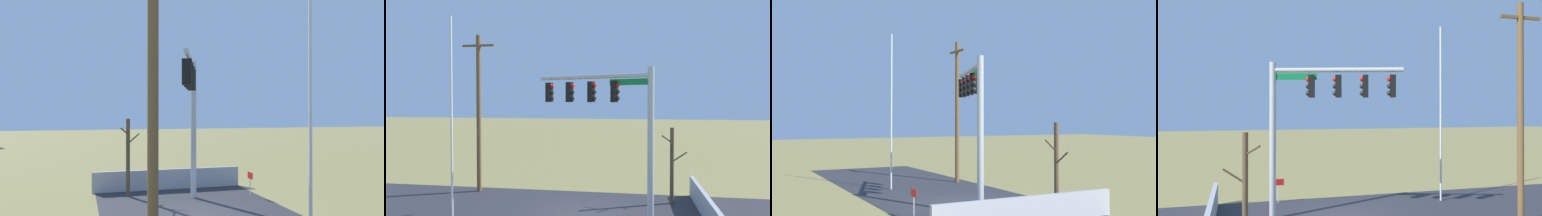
{
  "view_description": "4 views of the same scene",
  "coord_description": "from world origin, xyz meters",
  "views": [
    {
      "loc": [
        -15.41,
        4.76,
        4.24
      ],
      "look_at": [
        0.22,
        0.25,
        4.42
      ],
      "focal_mm": 36.3,
      "sensor_mm": 36.0,
      "label": 1
    },
    {
      "loc": [
        2.29,
        -15.84,
        5.34
      ],
      "look_at": [
        -0.29,
        0.3,
        4.95
      ],
      "focal_mm": 32.6,
      "sensor_mm": 36.0,
      "label": 2
    },
    {
      "loc": [
        20.13,
        -10.48,
        4.02
      ],
      "look_at": [
        -0.28,
        0.32,
        4.61
      ],
      "focal_mm": 43.51,
      "sensor_mm": 36.0,
      "label": 3
    },
    {
      "loc": [
        4.56,
        16.48,
        4.65
      ],
      "look_at": [
        -0.05,
        0.72,
        4.77
      ],
      "focal_mm": 36.65,
      "sensor_mm": 36.0,
      "label": 4
    }
  ],
  "objects": [
    {
      "name": "ground_plane",
      "position": [
        0.0,
        0.0,
        0.0
      ],
      "size": [
        160.0,
        160.0,
        0.0
      ],
      "primitive_type": "plane",
      "color": "olive"
    },
    {
      "name": "road_surface",
      "position": [
        -4.0,
        0.0,
        0.01
      ],
      "size": [
        28.0,
        8.0,
        0.01
      ],
      "primitive_type": "cube",
      "color": "#2D2D33",
      "rests_on": "ground_plane"
    },
    {
      "name": "retaining_fence",
      "position": [
        5.48,
        0.08,
        0.55
      ],
      "size": [
        0.2,
        8.2,
        1.1
      ],
      "primitive_type": "cube",
      "color": "#A8A8AD",
      "rests_on": "ground_plane"
    },
    {
      "name": "signal_mast",
      "position": [
        1.33,
        -0.06,
        4.83
      ],
      "size": [
        5.47,
        2.06,
        6.75
      ],
      "color": "#B2B5BA",
      "rests_on": "ground_plane"
    },
    {
      "name": "flagpole",
      "position": [
        -5.63,
        -1.62,
        4.5
      ],
      "size": [
        0.1,
        0.1,
        9.01
      ],
      "primitive_type": "cylinder",
      "color": "silver",
      "rests_on": "ground_plane"
    },
    {
      "name": "utility_pole",
      "position": [
        -6.58,
        3.15,
        4.7
      ],
      "size": [
        1.9,
        0.26,
        9.06
      ],
      "color": "brown",
      "rests_on": "ground_plane"
    },
    {
      "name": "bare_tree",
      "position": [
        4.24,
        2.44,
        2.01
      ],
      "size": [
        1.27,
        1.02,
        3.91
      ],
      "color": "brown",
      "rests_on": "ground_plane"
    }
  ]
}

